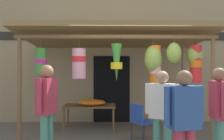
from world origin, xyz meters
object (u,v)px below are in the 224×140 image
(display_table, at_px, (90,107))
(passerby_at_right, at_px, (184,118))
(flower_heap_on_table, at_px, (92,102))
(vendor_in_orange, at_px, (47,104))
(folding_chair, at_px, (140,119))
(customer_foreground, at_px, (162,110))
(shopper_by_bananas, at_px, (219,109))

(display_table, xyz_separation_m, passerby_at_right, (1.53, -2.98, 0.34))
(flower_heap_on_table, relative_size, vendor_in_orange, 0.43)
(display_table, relative_size, folding_chair, 1.61)
(folding_chair, height_order, vendor_in_orange, vendor_in_orange)
(flower_heap_on_table, xyz_separation_m, customer_foreground, (1.32, -2.19, 0.19))
(display_table, bearing_deg, customer_foreground, -58.44)
(customer_foreground, distance_m, shopper_by_bananas, 0.90)
(passerby_at_right, bearing_deg, customer_foreground, 100.96)
(vendor_in_orange, relative_size, customer_foreground, 1.07)
(folding_chair, distance_m, vendor_in_orange, 2.09)
(display_table, xyz_separation_m, customer_foreground, (1.40, -2.27, 0.33))
(flower_heap_on_table, height_order, passerby_at_right, passerby_at_right)
(folding_chair, relative_size, vendor_in_orange, 0.50)
(folding_chair, bearing_deg, shopper_by_bananas, -50.46)
(customer_foreground, xyz_separation_m, shopper_by_bananas, (0.88, -0.14, 0.03))
(flower_heap_on_table, distance_m, shopper_by_bananas, 3.22)
(flower_heap_on_table, xyz_separation_m, vendor_in_orange, (-0.64, -2.03, 0.25))
(folding_chair, height_order, shopper_by_bananas, shopper_by_bananas)
(vendor_in_orange, distance_m, passerby_at_right, 2.27)
(customer_foreground, bearing_deg, vendor_in_orange, 175.36)
(folding_chair, height_order, passerby_at_right, passerby_at_right)
(passerby_at_right, bearing_deg, shopper_by_bananas, 37.07)
(folding_chair, distance_m, passerby_at_right, 1.96)
(customer_foreground, bearing_deg, folding_chair, 99.81)
(vendor_in_orange, bearing_deg, folding_chair, 29.99)
(flower_heap_on_table, bearing_deg, passerby_at_right, -63.27)
(display_table, xyz_separation_m, folding_chair, (1.19, -1.10, -0.08))
(folding_chair, relative_size, shopper_by_bananas, 0.52)
(flower_heap_on_table, height_order, folding_chair, folding_chair)
(display_table, distance_m, passerby_at_right, 3.37)
(folding_chair, bearing_deg, customer_foreground, -80.19)
(flower_heap_on_table, bearing_deg, vendor_in_orange, -107.49)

